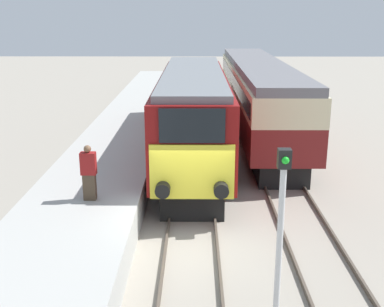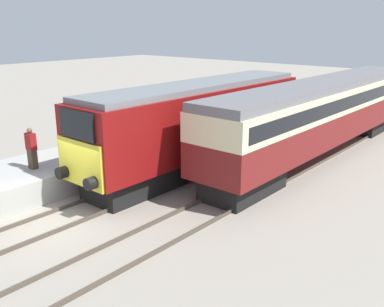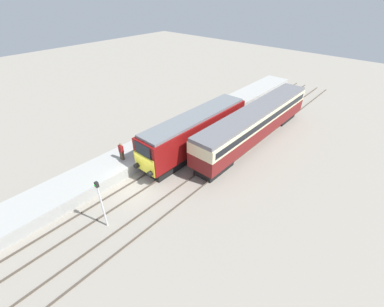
{
  "view_description": "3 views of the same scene",
  "coord_description": "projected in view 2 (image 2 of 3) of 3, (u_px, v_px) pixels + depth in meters",
  "views": [
    {
      "loc": [
        0.1,
        -12.16,
        6.31
      ],
      "look_at": [
        0.0,
        1.17,
        2.38
      ],
      "focal_mm": 45.0,
      "sensor_mm": 36.0,
      "label": 1
    },
    {
      "loc": [
        12.22,
        -7.09,
        6.48
      ],
      "look_at": [
        1.7,
        5.17,
        1.6
      ],
      "focal_mm": 40.0,
      "sensor_mm": 36.0,
      "label": 2
    },
    {
      "loc": [
        14.32,
        -9.15,
        14.31
      ],
      "look_at": [
        1.7,
        5.17,
        1.6
      ],
      "focal_mm": 24.0,
      "sensor_mm": 36.0,
      "label": 3
    }
  ],
  "objects": [
    {
      "name": "rails_near_track",
      "position": [
        159.0,
        181.0,
        18.25
      ],
      "size": [
        1.51,
        60.0,
        0.14
      ],
      "color": "#4C4238",
      "rests_on": "ground_plane"
    },
    {
      "name": "ground_plane",
      "position": [
        56.0,
        222.0,
        14.64
      ],
      "size": [
        120.0,
        120.0,
        0.0
      ],
      "primitive_type": "plane",
      "color": "gray"
    },
    {
      "name": "platform_left",
      "position": [
        155.0,
        144.0,
        22.36
      ],
      "size": [
        3.5,
        50.0,
        1.02
      ],
      "color": "#A8A8A3",
      "rests_on": "ground_plane"
    },
    {
      "name": "rails_far_track",
      "position": [
        223.0,
        202.0,
        16.13
      ],
      "size": [
        1.5,
        60.0,
        0.14
      ],
      "color": "#4C4238",
      "rests_on": "ground_plane"
    },
    {
      "name": "person_on_platform",
      "position": [
        31.0,
        149.0,
        16.69
      ],
      "size": [
        0.44,
        0.26,
        1.65
      ],
      "color": "#473828",
      "rests_on": "platform_left"
    },
    {
      "name": "locomotive",
      "position": [
        199.0,
        122.0,
        19.55
      ],
      "size": [
        2.7,
        13.45,
        4.0
      ],
      "color": "black",
      "rests_on": "ground_plane"
    },
    {
      "name": "passenger_carriage",
      "position": [
        323.0,
        111.0,
        21.5
      ],
      "size": [
        2.75,
        18.32,
        3.84
      ],
      "color": "black",
      "rests_on": "ground_plane"
    }
  ]
}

